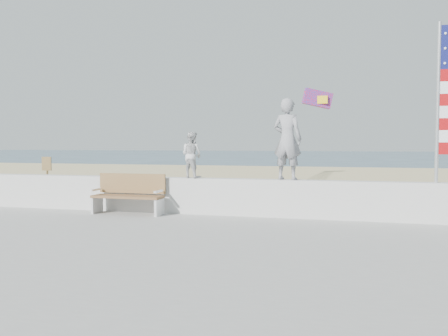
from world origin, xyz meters
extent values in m
plane|color=#2E4A5D|center=(0.00, 0.00, 0.00)|extent=(220.00, 220.00, 0.00)
cube|color=#C5B683|center=(0.00, 9.00, 0.04)|extent=(90.00, 40.00, 0.08)
cube|color=#9D9D98|center=(0.00, -4.00, 0.13)|extent=(50.00, 12.40, 0.10)
cube|color=beige|center=(0.00, 2.00, 0.63)|extent=(30.00, 0.35, 0.90)
imported|color=gray|center=(1.70, 2.00, 2.05)|extent=(0.80, 0.63, 1.93)
imported|color=silver|center=(-0.69, 2.00, 1.66)|extent=(0.68, 0.61, 1.16)
cube|color=brown|center=(-2.20, 1.45, 0.62)|extent=(1.80, 0.50, 0.06)
cube|color=olive|center=(-2.20, 1.72, 0.93)|extent=(1.80, 0.05, 0.50)
cube|color=silver|center=(-3.05, 1.45, 0.38)|extent=(0.06, 0.50, 0.40)
cube|color=white|center=(-3.05, 1.40, 0.78)|extent=(0.06, 0.45, 0.05)
cube|color=white|center=(-1.35, 1.45, 0.38)|extent=(0.06, 0.50, 0.40)
cube|color=silver|center=(-1.35, 1.40, 0.78)|extent=(0.06, 0.45, 0.05)
cylinder|color=silver|center=(4.99, 2.00, 2.83)|extent=(0.08, 0.08, 3.50)
sphere|color=white|center=(5.11, 1.98, 3.68)|extent=(0.06, 0.06, 0.06)
sphere|color=white|center=(5.11, 1.98, 4.00)|extent=(0.06, 0.06, 0.06)
sphere|color=white|center=(5.11, 1.98, 4.32)|extent=(0.06, 0.06, 0.06)
cube|color=red|center=(2.11, 6.12, 3.37)|extent=(1.00, 0.53, 0.66)
cube|color=yellow|center=(2.26, 6.12, 3.32)|extent=(0.34, 0.26, 0.25)
cylinder|color=olive|center=(-5.75, 3.22, 0.68)|extent=(0.07, 0.07, 1.20)
cube|color=olive|center=(-5.75, 3.20, 1.33)|extent=(0.32, 0.03, 0.42)
camera|label=1|loc=(3.17, -9.26, 1.95)|focal=38.00mm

